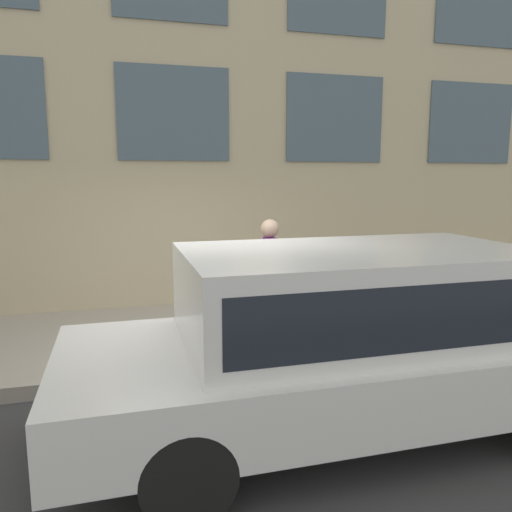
# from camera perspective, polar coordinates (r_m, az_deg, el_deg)

# --- Properties ---
(ground_plane) EXTENTS (80.00, 80.00, 0.00)m
(ground_plane) POSITION_cam_1_polar(r_m,az_deg,el_deg) (5.89, -5.25, -14.10)
(ground_plane) COLOR #38383A
(sidewalk) EXTENTS (2.96, 60.00, 0.17)m
(sidewalk) POSITION_cam_1_polar(r_m,az_deg,el_deg) (7.23, -7.40, -8.93)
(sidewalk) COLOR #A8A093
(sidewalk) RESTS_ON ground_plane
(building_facade) EXTENTS (0.33, 40.00, 9.68)m
(building_facade) POSITION_cam_1_polar(r_m,az_deg,el_deg) (8.86, -9.78, 25.60)
(building_facade) COLOR #C6B793
(building_facade) RESTS_ON ground_plane
(fire_hydrant) EXTENTS (0.28, 0.40, 0.80)m
(fire_hydrant) POSITION_cam_1_polar(r_m,az_deg,el_deg) (6.29, -1.74, -6.91)
(fire_hydrant) COLOR gray
(fire_hydrant) RESTS_ON sidewalk
(person) EXTENTS (0.38, 0.25, 1.56)m
(person) POSITION_cam_1_polar(r_m,az_deg,el_deg) (6.88, 1.58, -0.96)
(person) COLOR #726651
(person) RESTS_ON sidewalk
(parked_truck_white_near) EXTENTS (2.02, 5.00, 1.68)m
(parked_truck_white_near) POSITION_cam_1_polar(r_m,az_deg,el_deg) (4.65, 10.74, -8.00)
(parked_truck_white_near) COLOR black
(parked_truck_white_near) RESTS_ON ground_plane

